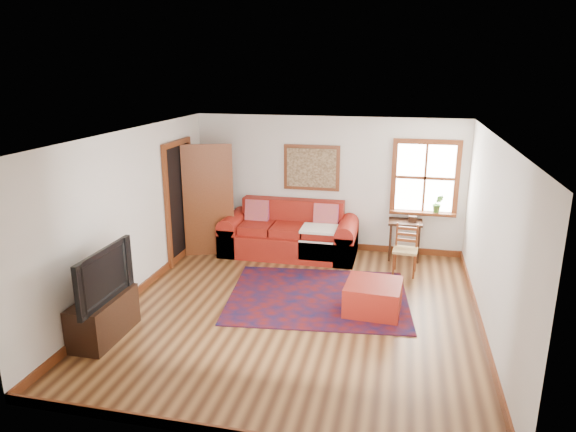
% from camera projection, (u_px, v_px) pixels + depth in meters
% --- Properties ---
extents(ground, '(5.50, 5.50, 0.00)m').
position_uv_depth(ground, '(297.00, 310.00, 7.33)').
color(ground, '#462613').
rests_on(ground, ground).
extents(room_envelope, '(5.04, 5.54, 2.52)m').
position_uv_depth(room_envelope, '(298.00, 198.00, 6.89)').
color(room_envelope, silver).
rests_on(room_envelope, ground).
extents(window, '(1.18, 0.20, 1.38)m').
position_uv_depth(window, '(426.00, 186.00, 9.13)').
color(window, white).
rests_on(window, ground).
extents(doorway, '(0.89, 1.08, 2.14)m').
position_uv_depth(doorway, '(197.00, 199.00, 9.17)').
color(doorway, black).
rests_on(doorway, ground).
extents(framed_artwork, '(1.05, 0.07, 0.85)m').
position_uv_depth(framed_artwork, '(312.00, 168.00, 9.51)').
color(framed_artwork, brown).
rests_on(framed_artwork, ground).
extents(persian_rug, '(2.87, 2.41, 0.02)m').
position_uv_depth(persian_rug, '(318.00, 296.00, 7.75)').
color(persian_rug, '#520C0B').
rests_on(persian_rug, ground).
extents(red_leather_sofa, '(2.47, 1.02, 0.97)m').
position_uv_depth(red_leather_sofa, '(290.00, 237.00, 9.50)').
color(red_leather_sofa, maroon).
rests_on(red_leather_sofa, ground).
extents(red_ottoman, '(0.81, 0.81, 0.44)m').
position_uv_depth(red_ottoman, '(373.00, 297.00, 7.24)').
color(red_ottoman, maroon).
rests_on(red_ottoman, ground).
extents(side_table, '(0.59, 0.44, 0.71)m').
position_uv_depth(side_table, '(405.00, 228.00, 9.15)').
color(side_table, black).
rests_on(side_table, ground).
extents(ladder_back_chair, '(0.42, 0.40, 0.84)m').
position_uv_depth(ladder_back_chair, '(406.00, 248.00, 8.54)').
color(ladder_back_chair, tan).
rests_on(ladder_back_chair, ground).
extents(media_cabinet, '(0.45, 1.01, 0.55)m').
position_uv_depth(media_cabinet, '(104.00, 317.00, 6.53)').
color(media_cabinet, black).
rests_on(media_cabinet, ground).
extents(television, '(0.15, 1.18, 0.68)m').
position_uv_depth(television, '(97.00, 275.00, 6.28)').
color(television, black).
rests_on(television, media_cabinet).
extents(candle_hurricane, '(0.12, 0.12, 0.18)m').
position_uv_depth(candle_hurricane, '(119.00, 280.00, 6.76)').
color(candle_hurricane, silver).
rests_on(candle_hurricane, media_cabinet).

